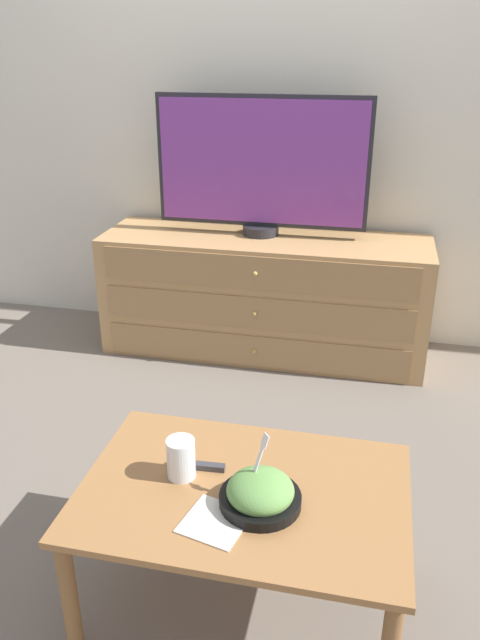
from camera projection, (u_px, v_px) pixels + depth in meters
name	position (u px, v px, depth m)	size (l,w,h in m)	color
ground_plane	(274.00, 328.00, 3.55)	(12.00, 12.00, 0.00)	#70665B
wall_back	(280.00, 84.00, 3.04)	(12.00, 0.05, 2.60)	silver
dresser	(264.00, 295.00, 3.19)	(1.62, 0.50, 0.61)	tan
tv	(262.00, 165.00, 2.98)	(1.03, 0.18, 0.66)	#232328
coffee_table	(243.00, 505.00, 1.69)	(0.88, 0.60, 0.40)	#9E6B3D
takeout_bowl	(260.00, 493.00, 1.60)	(0.21, 0.21, 0.19)	black
drink_cup	(181.00, 460.00, 1.70)	(0.08, 0.08, 0.12)	#9E6638
napkin	(215.00, 522.00, 1.55)	(0.18, 0.18, 0.00)	silver
remote_control	(197.00, 466.00, 1.74)	(0.16, 0.03, 0.02)	#38383D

